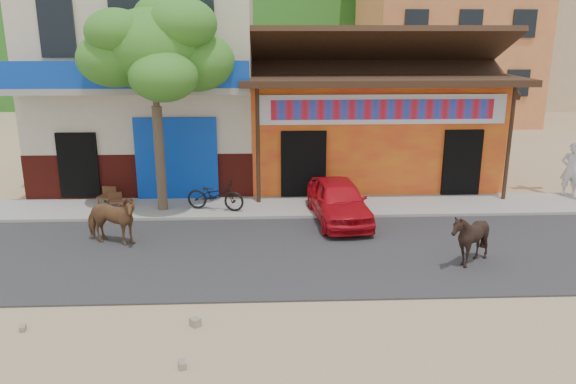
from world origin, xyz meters
The scene contains 15 objects.
ground centered at (0.00, 0.00, 0.00)m, with size 120.00×120.00×0.00m, color #9E825B.
road centered at (0.00, 2.50, 0.02)m, with size 60.00×5.00×0.04m, color #28282B.
sidewalk centered at (0.00, 6.00, 0.06)m, with size 60.00×2.00×0.12m, color gray.
dance_club centered at (2.00, 10.00, 1.80)m, with size 8.00×6.00×3.60m, color orange.
cafe_building centered at (-5.50, 10.00, 3.50)m, with size 7.00×6.00×7.00m, color beige.
apartment_front centered at (9.00, 24.00, 6.00)m, with size 9.00×9.00×12.00m, color #CC723F.
apartment_rear centered at (18.00, 30.00, 5.00)m, with size 8.00×8.00×10.00m, color tan.
tree centered at (-4.60, 5.80, 3.12)m, with size 3.00×3.00×6.00m, color #2D721E, non-canonical shape.
cow_tan centered at (-5.40, 3.22, 0.68)m, with size 0.69×1.52×1.28m, color brown.
cow_dark centered at (2.97, 1.59, 0.67)m, with size 1.02×1.14×1.26m, color black.
red_car centered at (0.43, 4.80, 0.63)m, with size 1.38×3.44×1.17m, color red.
scooter centered at (-3.05, 5.66, 0.57)m, with size 0.60×1.71×0.90m, color black.
pedestrian centered at (8.00, 6.70, 0.97)m, with size 0.62×0.41×1.70m, color silver.
cafe_chair_left centered at (-6.37, 6.37, 0.59)m, with size 0.44×0.44×0.94m, color #462417, non-canonical shape.
cafe_chair_right centered at (-6.00, 5.99, 0.52)m, with size 0.37×0.37×0.80m, color #462A17, non-canonical shape.
Camera 1 is at (-1.61, -10.00, 5.15)m, focal length 35.00 mm.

